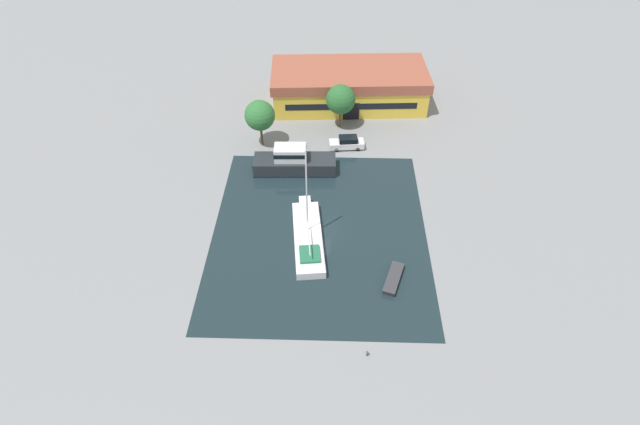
{
  "coord_description": "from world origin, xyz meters",
  "views": [
    {
      "loc": [
        1.2,
        -40.1,
        39.7
      ],
      "look_at": [
        0.0,
        2.14,
        1.0
      ],
      "focal_mm": 28.0,
      "sensor_mm": 36.0,
      "label": 1
    }
  ],
  "objects": [
    {
      "name": "quay_tree_by_water",
      "position": [
        -8.42,
        17.03,
        4.59
      ],
      "size": [
        4.06,
        4.06,
        6.63
      ],
      "color": "brown",
      "rests_on": "ground"
    },
    {
      "name": "water_canal",
      "position": [
        0.0,
        0.0,
        0.0
      ],
      "size": [
        23.99,
        28.5,
        0.01
      ],
      "primitive_type": "cube",
      "color": "#19282D",
      "rests_on": "ground"
    },
    {
      "name": "warehouse_building",
      "position": [
        3.65,
        28.98,
        2.72
      ],
      "size": [
        23.84,
        11.98,
        5.37
      ],
      "rotation": [
        0.0,
        0.0,
        0.06
      ],
      "color": "gold",
      "rests_on": "ground"
    },
    {
      "name": "ground_plane",
      "position": [
        0.0,
        0.0,
        0.0
      ],
      "size": [
        440.0,
        440.0,
        0.0
      ],
      "primitive_type": "plane",
      "color": "gray"
    },
    {
      "name": "sailboat_moored",
      "position": [
        -1.23,
        -1.43,
        0.59
      ],
      "size": [
        4.21,
        12.36,
        11.77
      ],
      "rotation": [
        0.0,
        0.0,
        0.11
      ],
      "color": "silver",
      "rests_on": "water_canal"
    },
    {
      "name": "quay_tree_near_building",
      "position": [
        2.33,
        21.86,
        4.39
      ],
      "size": [
        4.13,
        4.13,
        6.47
      ],
      "color": "brown",
      "rests_on": "ground"
    },
    {
      "name": "small_dinghy",
      "position": [
        7.77,
        -6.91,
        0.3
      ],
      "size": [
        2.59,
        4.48,
        0.59
      ],
      "rotation": [
        0.0,
        0.0,
        5.96
      ],
      "color": "#23282D",
      "rests_on": "water_canal"
    },
    {
      "name": "mooring_bollard",
      "position": [
        4.73,
        -15.65,
        0.32
      ],
      "size": [
        0.22,
        0.22,
        0.6
      ],
      "color": "#47474C",
      "rests_on": "ground"
    },
    {
      "name": "motor_cruiser",
      "position": [
        -3.64,
        11.31,
        1.32
      ],
      "size": [
        10.68,
        3.61,
        3.63
      ],
      "rotation": [
        0.0,
        0.0,
        1.6
      ],
      "color": "#23282D",
      "rests_on": "water_canal"
    },
    {
      "name": "parked_car",
      "position": [
        3.28,
        16.44,
        0.89
      ],
      "size": [
        4.83,
        2.18,
        1.8
      ],
      "rotation": [
        0.0,
        0.0,
        1.67
      ],
      "color": "silver",
      "rests_on": "ground"
    }
  ]
}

